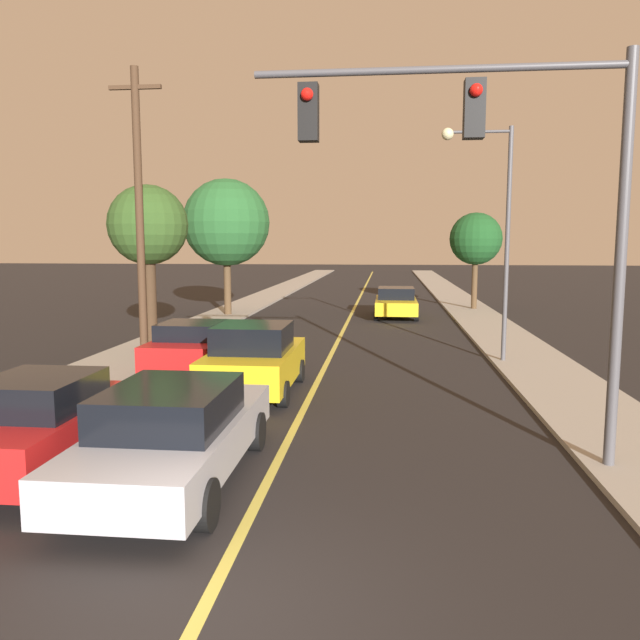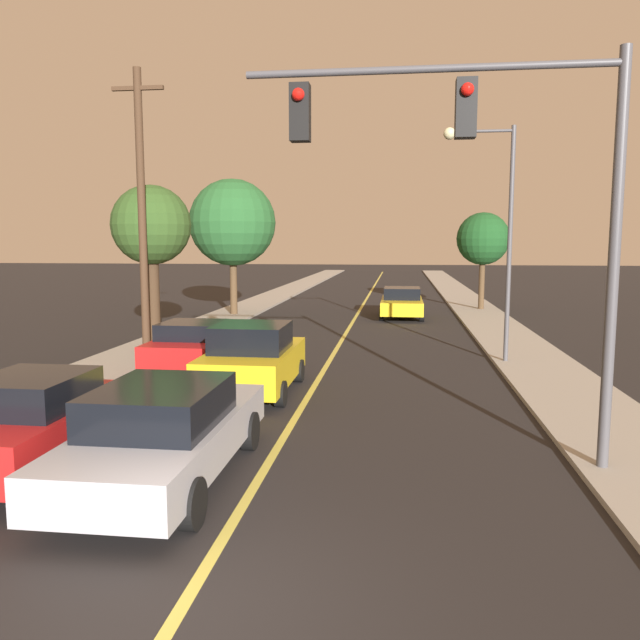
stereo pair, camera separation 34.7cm
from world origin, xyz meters
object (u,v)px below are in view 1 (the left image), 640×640
at_px(car_near_lane_second, 254,359).
at_px(car_outer_lane_second, 193,346).
at_px(car_outer_lane_front, 44,423).
at_px(traffic_signal_mast, 501,171).
at_px(utility_pole_left, 139,211).
at_px(streetlamp_right, 491,211).
at_px(tree_left_near, 226,223).
at_px(car_far_oncoming, 396,302).
at_px(tree_left_far, 148,227).
at_px(car_near_lane_front, 174,433).
at_px(tree_right_near, 476,239).

xyz_separation_m(car_near_lane_second, car_outer_lane_second, (-2.23, 2.12, -0.08)).
distance_m(car_outer_lane_front, traffic_signal_mast, 8.33).
relative_size(car_outer_lane_second, utility_pole_left, 0.44).
height_order(streetlamp_right, tree_left_near, streetlamp_right).
distance_m(car_far_oncoming, streetlamp_right, 12.61).
relative_size(streetlamp_right, tree_left_far, 1.28).
height_order(car_near_lane_second, car_outer_lane_front, car_near_lane_second).
xyz_separation_m(traffic_signal_mast, utility_pole_left, (-9.25, 8.14, -0.17)).
bearing_deg(streetlamp_right, car_far_oncoming, 102.66).
bearing_deg(traffic_signal_mast, tree_left_near, 115.58).
bearing_deg(utility_pole_left, car_far_oncoming, 58.00).
bearing_deg(car_near_lane_second, car_near_lane_front, -90.00).
bearing_deg(car_near_lane_second, utility_pole_left, 140.30).
xyz_separation_m(utility_pole_left, tree_right_near, (12.24, 16.29, -0.77)).
height_order(car_outer_lane_second, car_far_oncoming, car_outer_lane_second).
bearing_deg(tree_left_near, car_near_lane_front, -77.62).
distance_m(car_outer_lane_second, streetlamp_right, 9.69).
bearing_deg(car_outer_lane_front, traffic_signal_mast, 8.19).
height_order(traffic_signal_mast, tree_left_far, traffic_signal_mast).
relative_size(tree_left_far, tree_right_near, 1.06).
relative_size(car_outer_lane_second, traffic_signal_mast, 0.59).
bearing_deg(car_near_lane_second, car_far_oncoming, 77.17).
height_order(car_far_oncoming, tree_left_far, tree_left_far).
distance_m(car_near_lane_front, tree_left_far, 12.49).
bearing_deg(car_near_lane_front, car_outer_lane_front, 175.09).
xyz_separation_m(car_near_lane_front, utility_pole_left, (-4.24, 9.37, 3.85)).
relative_size(tree_left_near, tree_right_near, 1.29).
xyz_separation_m(traffic_signal_mast, tree_right_near, (2.99, 24.43, -0.94)).
xyz_separation_m(traffic_signal_mast, tree_left_far, (-9.66, 9.84, -0.60)).
relative_size(car_near_lane_front, utility_pole_left, 0.58).
bearing_deg(car_outer_lane_second, tree_left_far, 128.08).
bearing_deg(tree_left_near, streetlamp_right, -45.36).
bearing_deg(utility_pole_left, tree_right_near, 53.08).
relative_size(utility_pole_left, tree_right_near, 1.68).
relative_size(car_outer_lane_front, utility_pole_left, 0.46).
bearing_deg(tree_right_near, car_near_lane_second, -111.98).
bearing_deg(tree_left_far, car_far_oncoming, 52.82).
distance_m(car_near_lane_front, streetlamp_right, 12.75).
bearing_deg(streetlamp_right, tree_right_near, 83.77).
xyz_separation_m(streetlamp_right, tree_left_near, (-11.06, 11.20, 0.04)).
bearing_deg(car_far_oncoming, tree_right_near, -140.22).
xyz_separation_m(car_outer_lane_front, utility_pole_left, (-2.02, 9.18, 3.84)).
bearing_deg(car_near_lane_front, car_far_oncoming, 80.50).
height_order(car_near_lane_front, utility_pole_left, utility_pole_left).
bearing_deg(car_far_oncoming, car_near_lane_front, 80.50).
bearing_deg(car_outer_lane_second, traffic_signal_mast, -42.97).
height_order(car_near_lane_front, streetlamp_right, streetlamp_right).
bearing_deg(tree_right_near, car_near_lane_front, -107.30).
xyz_separation_m(car_near_lane_second, tree_right_near, (7.99, 19.81, 3.03)).
bearing_deg(tree_right_near, tree_left_near, -162.23).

